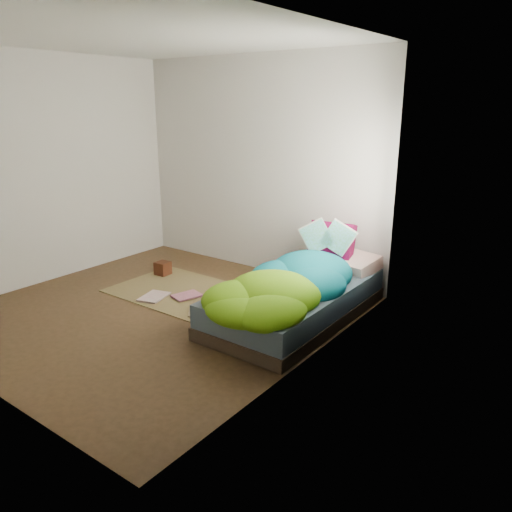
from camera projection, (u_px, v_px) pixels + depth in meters
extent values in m
cube|color=#3F2C18|center=(157.00, 311.00, 5.11)|extent=(3.50, 3.50, 0.00)
cube|color=silver|center=(258.00, 167.00, 6.07)|extent=(3.50, 0.04, 2.60)
cube|color=silver|center=(45.00, 171.00, 5.72)|extent=(0.04, 3.50, 2.60)
cube|color=silver|center=(308.00, 207.00, 3.73)|extent=(0.04, 3.50, 2.60)
cube|color=silver|center=(139.00, 36.00, 4.34)|extent=(3.50, 3.50, 0.04)
cube|color=white|center=(359.00, 179.00, 4.40)|extent=(0.01, 1.00, 1.20)
cube|color=#352C1D|center=(295.00, 312.00, 4.95)|extent=(1.00, 2.00, 0.12)
cube|color=slate|center=(296.00, 296.00, 4.90)|extent=(0.98, 1.96, 0.22)
cube|color=brown|center=(184.00, 292.00, 5.61)|extent=(1.60, 1.10, 0.01)
cube|color=white|center=(349.00, 262.00, 5.36)|extent=(0.68, 0.50, 0.14)
cube|color=#54052E|center=(331.00, 244.00, 5.40)|extent=(0.49, 0.22, 0.48)
cube|color=#3B1C0D|center=(163.00, 268.00, 6.15)|extent=(0.17, 0.17, 0.16)
imported|color=silver|center=(145.00, 295.00, 5.46)|extent=(0.32, 0.38, 0.02)
imported|color=pink|center=(182.00, 293.00, 5.53)|extent=(0.30, 0.35, 0.03)
imported|color=tan|center=(189.00, 312.00, 5.05)|extent=(0.32, 0.33, 0.02)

